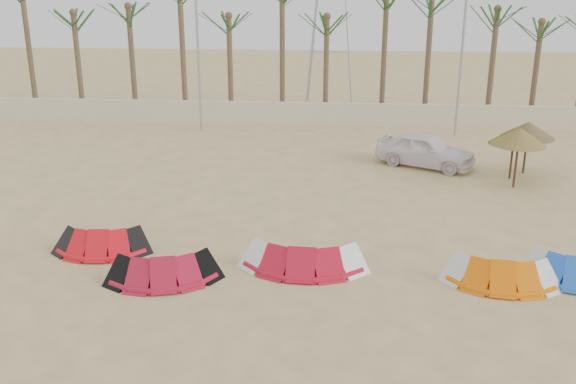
# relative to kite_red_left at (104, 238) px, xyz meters

# --- Properties ---
(ground) EXTENTS (120.00, 120.00, 0.00)m
(ground) POSITION_rel_kite_red_left_xyz_m (5.68, -3.63, -0.42)
(ground) COLOR tan
(ground) RESTS_ON ground
(boundary_wall) EXTENTS (60.00, 0.30, 1.30)m
(boundary_wall) POSITION_rel_kite_red_left_xyz_m (5.68, 18.37, 0.23)
(boundary_wall) COLOR beige
(boundary_wall) RESTS_ON ground
(palm_line) EXTENTS (52.00, 4.00, 7.70)m
(palm_line) POSITION_rel_kite_red_left_xyz_m (6.35, 19.87, 6.03)
(palm_line) COLOR brown
(palm_line) RESTS_ON ground
(lamp_b) EXTENTS (1.25, 0.14, 11.00)m
(lamp_b) POSITION_rel_kite_red_left_xyz_m (-0.28, 16.37, 5.35)
(lamp_b) COLOR #A5A8AD
(lamp_b) RESTS_ON ground
(lamp_c) EXTENTS (1.25, 0.14, 11.00)m
(lamp_c) POSITION_rel_kite_red_left_xyz_m (13.72, 16.37, 5.35)
(lamp_c) COLOR #A5A8AD
(lamp_c) RESTS_ON ground
(pylon) EXTENTS (3.00, 3.00, 14.00)m
(pylon) POSITION_rel_kite_red_left_xyz_m (6.68, 24.37, -0.42)
(pylon) COLOR #A5A8AD
(pylon) RESTS_ON ground
(kite_red_left) EXTENTS (3.09, 1.72, 0.90)m
(kite_red_left) POSITION_rel_kite_red_left_xyz_m (0.00, 0.00, 0.00)
(kite_red_left) COLOR red
(kite_red_left) RESTS_ON ground
(kite_red_mid) EXTENTS (3.46, 2.17, 0.90)m
(kite_red_mid) POSITION_rel_kite_red_left_xyz_m (2.48, -1.77, 0.00)
(kite_red_mid) COLOR #A2112A
(kite_red_mid) RESTS_ON ground
(kite_red_right) EXTENTS (3.72, 1.66, 0.90)m
(kite_red_right) POSITION_rel_kite_red_left_xyz_m (6.40, -0.64, 0.00)
(kite_red_right) COLOR #B61026
(kite_red_right) RESTS_ON ground
(kite_orange) EXTENTS (3.30, 1.88, 0.90)m
(kite_orange) POSITION_rel_kite_red_left_xyz_m (12.02, -1.25, 0.00)
(kite_orange) COLOR orange
(kite_orange) RESTS_ON ground
(kite_blue) EXTENTS (3.32, 2.29, 0.90)m
(kite_blue) POSITION_rel_kite_red_left_xyz_m (14.19, -0.90, -0.00)
(kite_blue) COLOR blue
(kite_blue) RESTS_ON ground
(parasol_left) EXTENTS (2.10, 2.10, 2.23)m
(parasol_left) POSITION_rel_kite_red_left_xyz_m (14.76, 8.71, 1.46)
(parasol_left) COLOR #4C331E
(parasol_left) RESTS_ON ground
(parasol_mid) EXTENTS (2.22, 2.22, 2.51)m
(parasol_mid) POSITION_rel_kite_red_left_xyz_m (14.62, 7.51, 1.74)
(parasol_mid) COLOR #4C331E
(parasol_mid) RESTS_ON ground
(parasol_right) EXTENTS (2.32, 2.32, 2.32)m
(parasol_right) POSITION_rel_kite_red_left_xyz_m (15.56, 9.60, 1.55)
(parasol_right) COLOR #4C331E
(parasol_right) RESTS_ON ground
(car) EXTENTS (4.79, 3.67, 1.52)m
(car) POSITION_rel_kite_red_left_xyz_m (11.32, 10.32, 0.35)
(car) COLOR white
(car) RESTS_ON ground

